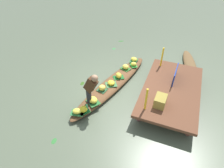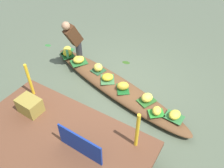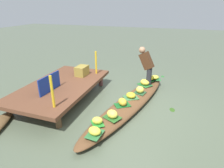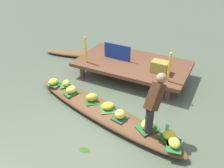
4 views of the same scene
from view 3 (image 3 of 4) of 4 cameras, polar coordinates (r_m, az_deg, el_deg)
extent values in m
plane|color=#525D48|center=(5.18, 5.39, -7.16)|extent=(40.00, 40.00, 0.00)
cube|color=brown|center=(5.67, -15.21, -0.50)|extent=(3.20, 1.80, 0.10)
cylinder|color=brown|center=(4.48, -16.13, -10.60)|extent=(0.14, 0.14, 0.36)
cylinder|color=brown|center=(6.47, -3.46, 1.06)|extent=(0.14, 0.14, 0.36)
cylinder|color=brown|center=(5.37, -29.01, -6.86)|extent=(0.14, 0.14, 0.36)
cylinder|color=brown|center=(7.12, -14.26, 2.43)|extent=(0.14, 0.14, 0.36)
ellipsoid|color=brown|center=(5.12, 5.44, -6.08)|extent=(4.35, 1.70, 0.22)
cube|color=#26642C|center=(6.09, 9.98, -0.21)|extent=(0.51, 0.53, 0.01)
ellipsoid|color=yellow|center=(6.06, 10.03, 0.56)|extent=(0.37, 0.39, 0.18)
cube|color=#27502E|center=(5.52, 8.51, -2.64)|extent=(0.36, 0.37, 0.01)
ellipsoid|color=#F9DE52|center=(5.48, 8.57, -1.71)|extent=(0.32, 0.32, 0.20)
cube|color=#2F6E38|center=(3.85, -5.29, -14.97)|extent=(0.39, 0.30, 0.01)
ellipsoid|color=yellow|center=(3.80, -5.33, -14.10)|extent=(0.28, 0.31, 0.15)
cube|color=#195925|center=(6.50, 11.48, 1.19)|extent=(0.45, 0.45, 0.01)
ellipsoid|color=yellow|center=(6.47, 11.54, 1.86)|extent=(0.26, 0.26, 0.17)
cube|color=#195C23|center=(4.82, 3.19, -6.42)|extent=(0.44, 0.47, 0.01)
ellipsoid|color=gold|center=(4.77, 3.22, -5.46)|extent=(0.34, 0.33, 0.19)
cube|color=#29842C|center=(4.14, -4.49, -11.91)|extent=(0.40, 0.38, 0.01)
ellipsoid|color=yellow|center=(4.09, -4.52, -11.05)|extent=(0.22, 0.26, 0.15)
cube|color=#3E7341|center=(5.21, 5.77, -4.12)|extent=(0.49, 0.50, 0.01)
ellipsoid|color=gold|center=(5.17, 5.80, -3.41)|extent=(0.37, 0.37, 0.15)
cube|color=#2B6225|center=(4.32, 0.07, -10.18)|extent=(0.41, 0.45, 0.01)
ellipsoid|color=#F9DE4F|center=(4.27, 0.07, -9.15)|extent=(0.31, 0.33, 0.19)
cube|color=#296F38|center=(6.61, 12.88, 1.44)|extent=(0.35, 0.45, 0.01)
ellipsoid|color=yellow|center=(6.59, 12.94, 2.02)|extent=(0.32, 0.35, 0.14)
cylinder|color=#28282D|center=(6.02, 11.24, 2.19)|extent=(0.16, 0.16, 0.55)
cube|color=#442816|center=(5.91, 10.52, 7.00)|extent=(0.29, 0.52, 0.59)
sphere|color=#9E7556|center=(5.89, 9.21, 10.25)|extent=(0.20, 0.20, 0.20)
cylinder|color=#4CAC65|center=(6.40, 10.77, 1.97)|extent=(0.07, 0.07, 0.23)
cube|color=navy|center=(5.20, -18.52, 0.24)|extent=(0.84, 0.05, 0.45)
cylinder|color=yellow|center=(4.29, -17.82, -2.31)|extent=(0.06, 0.06, 0.76)
cylinder|color=yellow|center=(6.23, -4.91, 6.56)|extent=(0.06, 0.06, 0.76)
cube|color=olive|center=(6.18, -9.20, 4.01)|extent=(0.45, 0.34, 0.31)
ellipsoid|color=#2F551A|center=(5.30, 17.95, -7.49)|extent=(0.24, 0.17, 0.01)
ellipsoid|color=#2E7130|center=(7.61, 15.23, 2.25)|extent=(0.22, 0.16, 0.01)
camera|label=1|loc=(10.23, 1.68, 34.83)|focal=31.75mm
camera|label=2|loc=(5.21, -51.26, 28.64)|focal=36.50mm
camera|label=4|loc=(7.29, 46.84, 23.46)|focal=38.86mm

